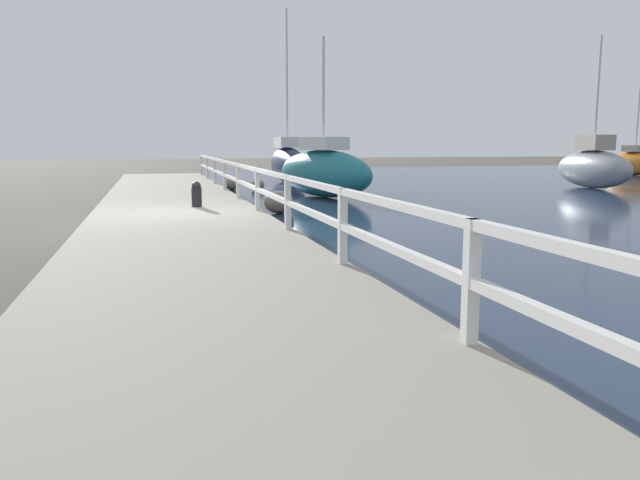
{
  "coord_description": "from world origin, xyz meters",
  "views": [
    {
      "loc": [
        -0.51,
        -13.78,
        1.77
      ],
      "look_at": [
        2.17,
        -3.78,
        0.16
      ],
      "focal_mm": 35.0,
      "sensor_mm": 36.0,
      "label": 1
    }
  ],
  "objects_px": {
    "mooring_bollard": "(197,194)",
    "sailboat_teal": "(323,172)",
    "sailboat_gray": "(593,167)",
    "sailboat_orange": "(634,162)",
    "sailboat_navy": "(288,163)"
  },
  "relations": [
    {
      "from": "mooring_bollard",
      "to": "sailboat_gray",
      "type": "bearing_deg",
      "value": 21.62
    },
    {
      "from": "sailboat_gray",
      "to": "sailboat_navy",
      "type": "relative_size",
      "value": 0.77
    },
    {
      "from": "sailboat_teal",
      "to": "sailboat_navy",
      "type": "height_order",
      "value": "sailboat_navy"
    },
    {
      "from": "sailboat_gray",
      "to": "sailboat_orange",
      "type": "bearing_deg",
      "value": 46.96
    },
    {
      "from": "sailboat_orange",
      "to": "sailboat_teal",
      "type": "relative_size",
      "value": 0.96
    },
    {
      "from": "mooring_bollard",
      "to": "sailboat_navy",
      "type": "relative_size",
      "value": 0.08
    },
    {
      "from": "mooring_bollard",
      "to": "sailboat_teal",
      "type": "xyz_separation_m",
      "value": [
        4.47,
        5.02,
        0.26
      ]
    },
    {
      "from": "mooring_bollard",
      "to": "sailboat_orange",
      "type": "distance_m",
      "value": 28.61
    },
    {
      "from": "sailboat_orange",
      "to": "sailboat_gray",
      "type": "distance_m",
      "value": 11.91
    },
    {
      "from": "mooring_bollard",
      "to": "sailboat_orange",
      "type": "xyz_separation_m",
      "value": [
        24.86,
        14.16,
        0.13
      ]
    },
    {
      "from": "mooring_bollard",
      "to": "sailboat_orange",
      "type": "height_order",
      "value": "sailboat_orange"
    },
    {
      "from": "mooring_bollard",
      "to": "sailboat_navy",
      "type": "height_order",
      "value": "sailboat_navy"
    },
    {
      "from": "mooring_bollard",
      "to": "sailboat_teal",
      "type": "distance_m",
      "value": 6.72
    },
    {
      "from": "sailboat_orange",
      "to": "sailboat_gray",
      "type": "xyz_separation_m",
      "value": [
        -8.95,
        -7.86,
        0.14
      ]
    },
    {
      "from": "sailboat_teal",
      "to": "sailboat_navy",
      "type": "distance_m",
      "value": 8.09
    }
  ]
}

